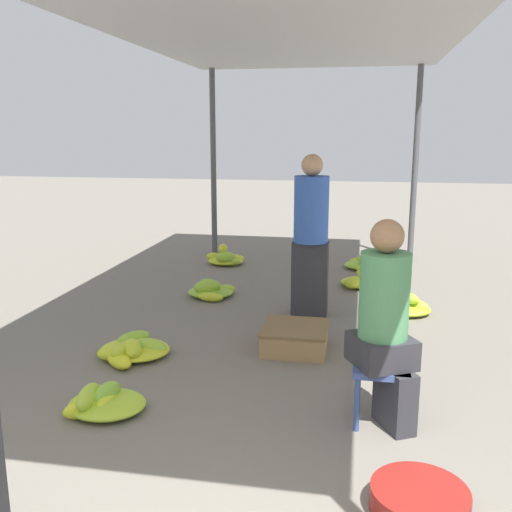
{
  "coord_description": "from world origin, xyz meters",
  "views": [
    {
      "loc": [
        0.71,
        -1.18,
        1.78
      ],
      "look_at": [
        0.0,
        2.65,
        0.93
      ],
      "focal_mm": 40.0,
      "sensor_mm": 36.0,
      "label": 1
    }
  ],
  "objects": [
    {
      "name": "banana_pile_right_2",
      "position": [
        0.81,
        6.29,
        0.06
      ],
      "size": [
        0.52,
        0.47,
        0.2
      ],
      "color": "#B2CC2C",
      "rests_on": "ground"
    },
    {
      "name": "canopy_tarp",
      "position": [
        0.0,
        3.61,
        2.67
      ],
      "size": [
        3.24,
        7.03,
        0.04
      ],
      "primitive_type": "cube",
      "color": "#B2B2B7",
      "rests_on": "canopy_post_front_left"
    },
    {
      "name": "banana_pile_right_1",
      "position": [
        0.79,
        5.37,
        0.08
      ],
      "size": [
        0.6,
        0.54,
        0.25
      ],
      "color": "#A9C82E",
      "rests_on": "ground"
    },
    {
      "name": "stool",
      "position": [
        0.87,
        2.17,
        0.31
      ],
      "size": [
        0.34,
        0.34,
        0.39
      ],
      "color": "#384C84",
      "rests_on": "ground"
    },
    {
      "name": "canopy_post_back_left",
      "position": [
        -1.42,
        6.93,
        1.33
      ],
      "size": [
        0.08,
        0.08,
        2.65
      ],
      "primitive_type": "cylinder",
      "color": "#4C4C51",
      "rests_on": "ground"
    },
    {
      "name": "canopy_post_back_right",
      "position": [
        1.42,
        6.93,
        1.33
      ],
      "size": [
        0.08,
        0.08,
        2.65
      ],
      "primitive_type": "cylinder",
      "color": "#4C4C51",
      "rests_on": "ground"
    },
    {
      "name": "banana_pile_left_2",
      "position": [
        -1.07,
        6.21,
        0.09
      ],
      "size": [
        0.54,
        0.48,
        0.29
      ],
      "color": "#C8D428",
      "rests_on": "ground"
    },
    {
      "name": "banana_pile_left_1",
      "position": [
        -0.87,
        4.66,
        0.07
      ],
      "size": [
        0.52,
        0.49,
        0.2
      ],
      "color": "#BFD12A",
      "rests_on": "ground"
    },
    {
      "name": "shopper_walking_mid",
      "position": [
        0.24,
        4.26,
        0.82
      ],
      "size": [
        0.35,
        0.34,
        1.58
      ],
      "color": "#2D2D33",
      "rests_on": "ground"
    },
    {
      "name": "vendor_seated",
      "position": [
        0.89,
        2.17,
        0.66
      ],
      "size": [
        0.46,
        0.46,
        1.29
      ],
      "color": "#2D2D33",
      "rests_on": "ground"
    },
    {
      "name": "crate_near",
      "position": [
        0.22,
        3.28,
        0.1
      ],
      "size": [
        0.54,
        0.54,
        0.2
      ],
      "color": "#9E7A4C",
      "rests_on": "ground"
    },
    {
      "name": "banana_pile_right_3",
      "position": [
        1.18,
        4.42,
        0.08
      ],
      "size": [
        0.54,
        0.49,
        0.22
      ],
      "color": "#A2C52F",
      "rests_on": "ground"
    },
    {
      "name": "basin_black",
      "position": [
        1.04,
        1.32,
        0.06
      ],
      "size": [
        0.47,
        0.47,
        0.13
      ],
      "color": "maroon",
      "rests_on": "ground"
    },
    {
      "name": "banana_pile_left_3",
      "position": [
        -1.05,
        2.88,
        0.07
      ],
      "size": [
        0.57,
        0.7,
        0.18
      ],
      "color": "#C3D229",
      "rests_on": "ground"
    },
    {
      "name": "banana_pile_left_0",
      "position": [
        -0.9,
        1.99,
        0.07
      ],
      "size": [
        0.51,
        0.46,
        0.2
      ],
      "color": "#7FB735",
      "rests_on": "ground"
    }
  ]
}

